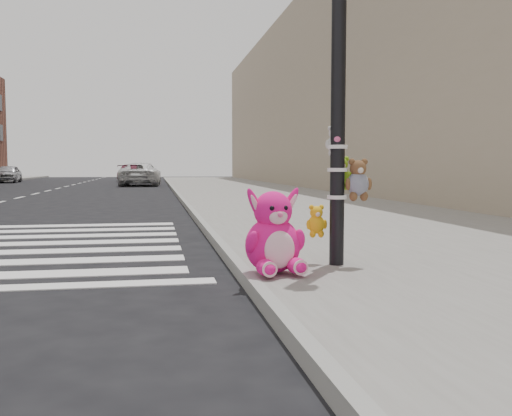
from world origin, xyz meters
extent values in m
plane|color=black|center=(0.00, 0.00, 0.00)|extent=(120.00, 120.00, 0.00)
cube|color=slate|center=(5.00, 10.00, 0.07)|extent=(7.00, 80.00, 0.14)
cube|color=gray|center=(1.55, 10.00, 0.07)|extent=(0.12, 80.00, 0.15)
cube|color=tan|center=(10.50, 20.00, 5.00)|extent=(5.00, 60.00, 10.00)
cylinder|color=black|center=(2.60, 1.80, 2.14)|extent=(0.16, 0.16, 4.00)
cylinder|color=white|center=(2.60, 1.80, 0.89)|extent=(0.22, 0.22, 0.04)
cylinder|color=white|center=(2.60, 1.80, 1.19)|extent=(0.22, 0.22, 0.04)
cylinder|color=white|center=(2.60, 1.80, 1.44)|extent=(0.22, 0.22, 0.04)
ellipsoid|color=#FF1588|center=(1.68, 1.16, 0.22)|extent=(0.23, 0.33, 0.16)
ellipsoid|color=#FF1588|center=(2.00, 1.21, 0.22)|extent=(0.23, 0.33, 0.16)
ellipsoid|color=#FF1588|center=(1.80, 1.43, 0.43)|extent=(0.64, 0.56, 0.57)
ellipsoid|color=#F9BFD1|center=(1.83, 1.24, 0.41)|extent=(0.33, 0.16, 0.37)
sphere|color=#FF1588|center=(1.80, 1.43, 0.78)|extent=(0.45, 0.45, 0.39)
ellipsoid|color=#FF1588|center=(1.62, 1.42, 0.84)|extent=(0.28, 0.12, 0.39)
ellipsoid|color=#FF1588|center=(1.97, 1.47, 0.84)|extent=(0.28, 0.12, 0.39)
imported|color=silver|center=(-0.20, 31.72, 0.71)|extent=(2.56, 5.18, 1.41)
imported|color=maroon|center=(-1.14, 41.92, 0.66)|extent=(2.15, 4.67, 1.32)
imported|color=#A9A9AE|center=(-9.80, 39.67, 0.65)|extent=(1.79, 3.92, 1.30)
camera|label=1|loc=(0.62, -4.21, 1.24)|focal=40.00mm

